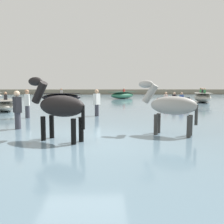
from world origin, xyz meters
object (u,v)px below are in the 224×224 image
object	(u,v)px
boat_far_inshore	(123,95)
person_onlooker_left	(97,105)
horse_lead_black	(59,108)
horse_trailing_grey	(171,107)
boat_mid_channel	(4,105)
boat_mid_outer	(203,97)
person_wading_mid	(18,113)
boat_near_port	(174,102)
boat_distant_west	(61,97)
person_spectator_far	(27,106)

from	to	relation	value
boat_far_inshore	person_onlooker_left	bearing A→B (deg)	-98.06
horse_lead_black	horse_trailing_grey	world-z (taller)	horse_lead_black
horse_trailing_grey	boat_mid_channel	distance (m)	11.10
boat_far_inshore	horse_lead_black	bearing A→B (deg)	-98.09
horse_lead_black	horse_trailing_grey	xyz separation A→B (m)	(3.20, 0.71, -0.04)
boat_far_inshore	boat_mid_outer	bearing A→B (deg)	-43.16
person_wading_mid	horse_trailing_grey	bearing A→B (deg)	-12.73
horse_trailing_grey	person_onlooker_left	bearing A→B (deg)	117.05
horse_trailing_grey	boat_near_port	bearing A→B (deg)	73.80
boat_far_inshore	person_onlooker_left	xyz separation A→B (m)	(-2.43, -17.16, 0.15)
boat_distant_west	person_spectator_far	bearing A→B (deg)	-86.38
boat_far_inshore	person_spectator_far	xyz separation A→B (m)	(-5.62, -17.84, 0.15)
horse_trailing_grey	horse_lead_black	bearing A→B (deg)	-167.44
boat_mid_outer	person_spectator_far	bearing A→B (deg)	-138.61
boat_distant_west	horse_trailing_grey	bearing A→B (deg)	-69.13
person_spectator_far	person_wading_mid	size ratio (longest dim) A/B	1.00
boat_mid_channel	person_onlooker_left	world-z (taller)	person_onlooker_left
horse_trailing_grey	boat_mid_outer	xyz separation A→B (m)	(7.10, 15.25, -0.42)
boat_mid_outer	person_spectator_far	xyz separation A→B (m)	(-12.71, -11.20, 0.12)
horse_lead_black	person_onlooker_left	distance (m)	5.51
horse_trailing_grey	person_spectator_far	world-z (taller)	horse_trailing_grey
horse_trailing_grey	boat_distant_west	world-z (taller)	horse_trailing_grey
boat_mid_outer	boat_mid_channel	world-z (taller)	boat_mid_outer
boat_distant_west	boat_far_inshore	world-z (taller)	boat_far_inshore
boat_far_inshore	boat_distant_west	bearing A→B (deg)	-141.83
boat_far_inshore	boat_near_port	size ratio (longest dim) A/B	1.50
horse_trailing_grey	boat_distant_west	size ratio (longest dim) A/B	0.50
boat_near_port	boat_far_inshore	bearing A→B (deg)	105.57
horse_lead_black	boat_near_port	bearing A→B (deg)	61.13
boat_mid_channel	boat_near_port	xyz separation A→B (m)	(11.26, 3.22, -0.03)
person_onlooker_left	person_wading_mid	size ratio (longest dim) A/B	1.00
person_wading_mid	horse_lead_black	bearing A→B (deg)	-45.77
boat_mid_channel	person_onlooker_left	bearing A→B (deg)	-26.03
horse_lead_black	person_wading_mid	distance (m)	2.59
horse_trailing_grey	boat_mid_outer	world-z (taller)	horse_trailing_grey
boat_distant_west	person_onlooker_left	distance (m)	12.75
horse_trailing_grey	boat_distant_west	xyz separation A→B (m)	(-6.42, 16.83, -0.46)
person_spectator_far	person_onlooker_left	bearing A→B (deg)	12.05
horse_lead_black	boat_mid_channel	distance (m)	9.63
person_onlooker_left	horse_trailing_grey	bearing A→B (deg)	-62.95
horse_trailing_grey	boat_near_port	world-z (taller)	horse_trailing_grey
boat_distant_west	boat_far_inshore	distance (m)	8.18
boat_near_port	person_wading_mid	world-z (taller)	person_wading_mid
boat_distant_west	person_spectator_far	xyz separation A→B (m)	(0.81, -12.78, 0.16)
boat_distant_west	boat_far_inshore	size ratio (longest dim) A/B	0.98
boat_mid_channel	person_spectator_far	size ratio (longest dim) A/B	2.14
boat_near_port	person_wading_mid	size ratio (longest dim) A/B	1.63
person_onlooker_left	person_spectator_far	world-z (taller)	same
person_onlooker_left	person_wading_mid	bearing A→B (deg)	-125.50
person_onlooker_left	boat_mid_outer	bearing A→B (deg)	47.87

